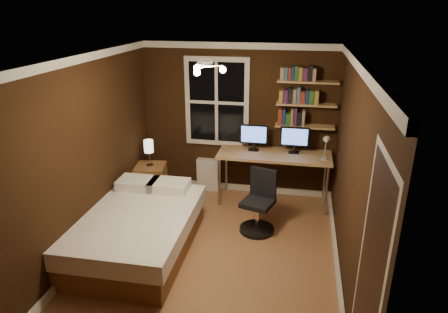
% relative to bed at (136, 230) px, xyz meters
% --- Properties ---
extents(floor, '(4.20, 4.20, 0.00)m').
position_rel_bed_xyz_m(floor, '(1.00, -0.02, -0.29)').
color(floor, brown).
rests_on(floor, ground).
extents(wall_back, '(3.20, 0.04, 2.50)m').
position_rel_bed_xyz_m(wall_back, '(1.00, 2.08, 0.96)').
color(wall_back, black).
rests_on(wall_back, ground).
extents(wall_left, '(0.04, 4.20, 2.50)m').
position_rel_bed_xyz_m(wall_left, '(-0.60, -0.02, 0.96)').
color(wall_left, black).
rests_on(wall_left, ground).
extents(wall_right, '(0.04, 4.20, 2.50)m').
position_rel_bed_xyz_m(wall_right, '(2.60, -0.02, 0.96)').
color(wall_right, black).
rests_on(wall_right, ground).
extents(ceiling, '(3.20, 4.20, 0.02)m').
position_rel_bed_xyz_m(ceiling, '(1.00, -0.02, 2.21)').
color(ceiling, white).
rests_on(ceiling, wall_back).
extents(window, '(1.06, 0.06, 1.46)m').
position_rel_bed_xyz_m(window, '(0.65, 2.05, 1.26)').
color(window, silver).
rests_on(window, wall_back).
extents(door, '(0.03, 0.82, 2.05)m').
position_rel_bed_xyz_m(door, '(2.59, -1.57, 0.73)').
color(door, black).
rests_on(door, ground).
extents(ceiling_fixture, '(0.44, 0.44, 0.18)m').
position_rel_bed_xyz_m(ceiling_fixture, '(1.00, -0.12, 2.11)').
color(ceiling_fixture, beige).
rests_on(ceiling_fixture, ceiling).
extents(bookshelf_lower, '(0.92, 0.22, 0.03)m').
position_rel_bed_xyz_m(bookshelf_lower, '(2.08, 1.96, 0.96)').
color(bookshelf_lower, tan).
rests_on(bookshelf_lower, wall_back).
extents(books_row_lower, '(0.42, 0.16, 0.23)m').
position_rel_bed_xyz_m(books_row_lower, '(2.08, 1.96, 1.09)').
color(books_row_lower, maroon).
rests_on(books_row_lower, bookshelf_lower).
extents(bookshelf_middle, '(0.92, 0.22, 0.03)m').
position_rel_bed_xyz_m(bookshelf_middle, '(2.08, 1.96, 1.31)').
color(bookshelf_middle, tan).
rests_on(bookshelf_middle, wall_back).
extents(books_row_middle, '(0.54, 0.16, 0.23)m').
position_rel_bed_xyz_m(books_row_middle, '(2.08, 1.96, 1.44)').
color(books_row_middle, navy).
rests_on(books_row_middle, bookshelf_middle).
extents(bookshelf_upper, '(0.92, 0.22, 0.03)m').
position_rel_bed_xyz_m(bookshelf_upper, '(2.08, 1.96, 1.66)').
color(bookshelf_upper, tan).
rests_on(bookshelf_upper, wall_back).
extents(books_row_upper, '(0.54, 0.16, 0.23)m').
position_rel_bed_xyz_m(books_row_upper, '(2.08, 1.96, 1.79)').
color(books_row_upper, '#265A29').
rests_on(books_row_upper, bookshelf_upper).
extents(bed, '(1.47, 2.02, 0.68)m').
position_rel_bed_xyz_m(bed, '(0.00, 0.00, 0.00)').
color(bed, brown).
rests_on(bed, ground).
extents(nightstand, '(0.54, 0.54, 0.59)m').
position_rel_bed_xyz_m(nightstand, '(-0.34, 1.45, 0.00)').
color(nightstand, brown).
rests_on(nightstand, ground).
extents(bedside_lamp, '(0.15, 0.15, 0.44)m').
position_rel_bed_xyz_m(bedside_lamp, '(-0.34, 1.45, 0.52)').
color(bedside_lamp, beige).
rests_on(bedside_lamp, nightstand).
extents(radiator, '(0.38, 0.13, 0.56)m').
position_rel_bed_xyz_m(radiator, '(0.50, 1.98, -0.01)').
color(radiator, silver).
rests_on(radiator, ground).
extents(desk, '(1.77, 0.67, 0.84)m').
position_rel_bed_xyz_m(desk, '(1.64, 1.73, 0.49)').
color(desk, tan).
rests_on(desk, ground).
extents(monitor_left, '(0.45, 0.12, 0.42)m').
position_rel_bed_xyz_m(monitor_left, '(1.30, 1.82, 0.76)').
color(monitor_left, black).
rests_on(monitor_left, desk).
extents(monitor_right, '(0.45, 0.12, 0.42)m').
position_rel_bed_xyz_m(monitor_right, '(1.94, 1.82, 0.76)').
color(monitor_right, black).
rests_on(monitor_right, desk).
extents(desk_lamp, '(0.14, 0.32, 0.44)m').
position_rel_bed_xyz_m(desk_lamp, '(2.40, 1.54, 0.77)').
color(desk_lamp, silver).
rests_on(desk_lamp, desk).
extents(office_chair, '(0.51, 0.51, 0.90)m').
position_rel_bed_xyz_m(office_chair, '(1.52, 0.80, 0.04)').
color(office_chair, black).
rests_on(office_chair, ground).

